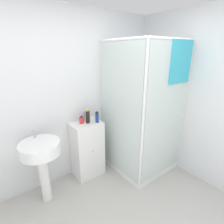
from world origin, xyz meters
name	(u,v)px	position (x,y,z in m)	size (l,w,h in m)	color
wall_back	(57,101)	(0.00, 1.70, 1.25)	(6.40, 0.06, 2.50)	silver
shower_enclosure	(142,138)	(1.14, 1.10, 0.56)	(0.96, 0.99, 2.08)	white
vanity_cabinet	(87,149)	(0.33, 1.50, 0.45)	(0.45, 0.35, 0.90)	white
sink	(41,155)	(-0.39, 1.36, 0.69)	(0.49, 0.49, 1.00)	white
soap_dispenser	(81,120)	(0.27, 1.52, 0.95)	(0.06, 0.06, 0.12)	red
shampoo_bottle_tall_black	(88,116)	(0.35, 1.48, 1.00)	(0.06, 0.06, 0.21)	black
shampoo_bottle_blue	(97,117)	(0.47, 1.41, 0.98)	(0.05, 0.05, 0.17)	navy
lotion_bottle_white	(84,117)	(0.33, 1.57, 0.98)	(0.04, 0.04, 0.18)	#B299C6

